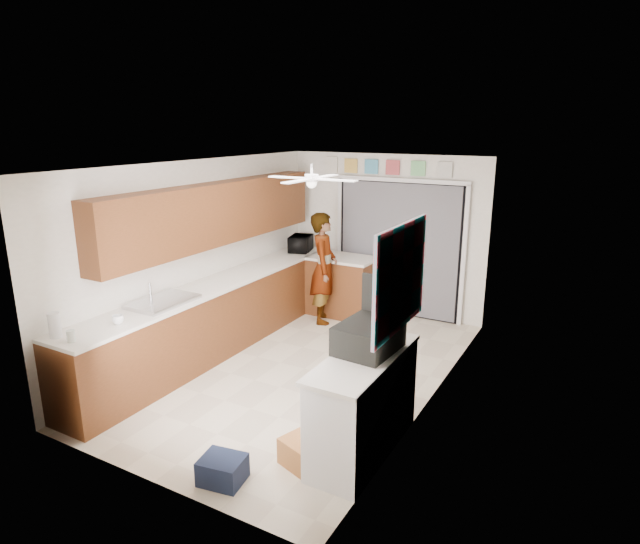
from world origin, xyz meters
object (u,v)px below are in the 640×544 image
at_px(navy_crate, 223,470).
at_px(dog, 349,364).
at_px(paper_towel_roll, 55,325).
at_px(suitcase, 369,337).
at_px(man, 324,268).
at_px(cup, 118,320).
at_px(microwave, 301,244).
at_px(cardboard_box, 304,454).

height_order(navy_crate, dog, dog).
bearing_deg(paper_towel_roll, suitcase, 23.29).
distance_m(suitcase, man, 3.28).
distance_m(paper_towel_roll, man, 3.94).
distance_m(cup, suitcase, 2.61).
bearing_deg(microwave, cup, 164.69).
bearing_deg(microwave, suitcase, -156.07).
xyz_separation_m(cup, man, (0.61, 3.30, -0.14)).
bearing_deg(cardboard_box, man, 116.03).
relative_size(paper_towel_roll, man, 0.15).
xyz_separation_m(microwave, dog, (1.89, -2.06, -0.85)).
height_order(paper_towel_roll, navy_crate, paper_towel_roll).
xyz_separation_m(paper_towel_roll, man, (0.85, 3.84, -0.22)).
bearing_deg(paper_towel_roll, microwave, 87.44).
bearing_deg(suitcase, dog, 128.16).
height_order(microwave, suitcase, suitcase).
bearing_deg(microwave, cardboard_box, -164.66).
bearing_deg(suitcase, paper_towel_roll, -152.69).
height_order(cup, cardboard_box, cup).
bearing_deg(cup, suitcase, 14.45).
height_order(man, dog, man).
bearing_deg(dog, suitcase, -40.37).
bearing_deg(navy_crate, dog, 86.64).
height_order(suitcase, navy_crate, suitcase).
bearing_deg(cardboard_box, paper_towel_roll, -166.98).
bearing_deg(navy_crate, microwave, 112.73).
height_order(paper_towel_roll, dog, paper_towel_roll).
bearing_deg(paper_towel_roll, dog, 46.63).
bearing_deg(suitcase, microwave, 134.03).
xyz_separation_m(cup, navy_crate, (1.71, -0.49, -0.88)).
bearing_deg(microwave, navy_crate, -173.35).
bearing_deg(cup, cardboard_box, 0.68).
bearing_deg(navy_crate, paper_towel_roll, -178.53).
height_order(microwave, cardboard_box, microwave).
relative_size(microwave, dog, 0.82).
bearing_deg(navy_crate, cardboard_box, 46.32).
bearing_deg(paper_towel_roll, cardboard_box, 13.02).
bearing_deg(cardboard_box, navy_crate, -133.68).
bearing_deg(man, microwave, 35.53).
xyz_separation_m(paper_towel_roll, suitcase, (2.77, 1.19, 0.01)).
bearing_deg(dog, man, 142.47).
distance_m(suitcase, dog, 1.49).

